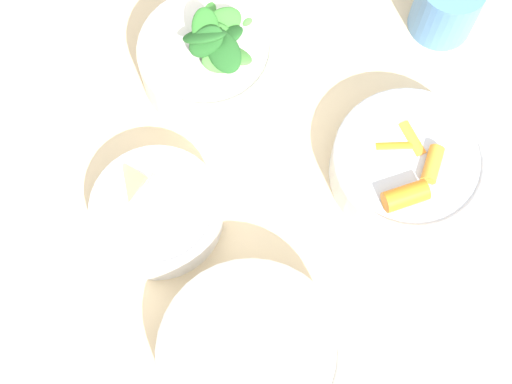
# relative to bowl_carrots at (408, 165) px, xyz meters

# --- Properties ---
(ground_plane) EXTENTS (10.00, 10.00, 0.00)m
(ground_plane) POSITION_rel_bowl_carrots_xyz_m (0.17, -0.10, -0.78)
(ground_plane) COLOR #2D2D33
(dining_table) EXTENTS (1.19, 0.87, 0.75)m
(dining_table) POSITION_rel_bowl_carrots_xyz_m (0.17, -0.10, -0.14)
(dining_table) COLOR beige
(dining_table) RESTS_ON ground_plane
(bowl_carrots) EXTENTS (0.18, 0.18, 0.07)m
(bowl_carrots) POSITION_rel_bowl_carrots_xyz_m (0.00, 0.00, 0.00)
(bowl_carrots) COLOR silver
(bowl_carrots) RESTS_ON dining_table
(bowl_greens) EXTENTS (0.16, 0.16, 0.11)m
(bowl_greens) POSITION_rel_bowl_carrots_xyz_m (0.07, -0.26, 0.01)
(bowl_greens) COLOR silver
(bowl_greens) RESTS_ON dining_table
(bowl_beans_hotdog) EXTENTS (0.19, 0.19, 0.06)m
(bowl_beans_hotdog) POSITION_rel_bowl_carrots_xyz_m (0.28, 0.03, 0.00)
(bowl_beans_hotdog) COLOR silver
(bowl_beans_hotdog) RESTS_ON dining_table
(bowl_cookies) EXTENTS (0.15, 0.15, 0.05)m
(bowl_cookies) POSITION_rel_bowl_carrots_xyz_m (0.24, -0.16, -0.00)
(bowl_cookies) COLOR white
(bowl_cookies) RESTS_ON dining_table
(cup) EXTENTS (0.08, 0.08, 0.08)m
(cup) POSITION_rel_bowl_carrots_xyz_m (-0.19, -0.11, 0.01)
(cup) COLOR #4C7FB7
(cup) RESTS_ON dining_table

